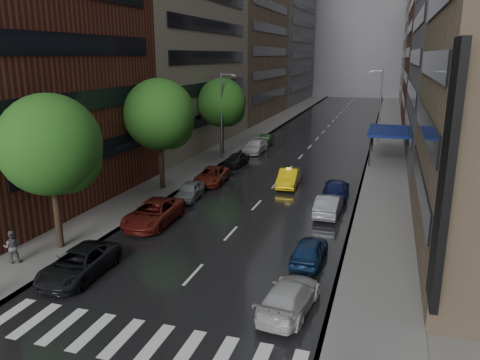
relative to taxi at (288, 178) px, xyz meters
The scene contains 18 objects.
ground 21.86m from the taxi, 93.09° to the right, with size 220.00×220.00×0.00m, color gray.
road 28.22m from the taxi, 92.39° to the left, with size 14.00×140.00×0.01m, color black.
sidewalk_left 29.97m from the taxi, 109.85° to the left, with size 4.00×140.00×0.15m, color gray.
sidewalk_right 29.26m from the taxi, 74.49° to the left, with size 4.00×140.00×0.15m, color gray.
crosswalk 23.84m from the taxi, 92.35° to the right, with size 13.15×2.80×0.01m.
buildings_left 43.14m from the taxi, 113.63° to the left, with size 8.00×108.00×38.00m.
buildings_right 40.16m from the taxi, 68.39° to the left, with size 8.05×109.10×36.00m.
building_far 97.40m from the taxi, 90.70° to the left, with size 40.00×14.00×32.00m, color slate.
tree_near 20.45m from the taxi, 119.71° to the right, with size 5.62×5.62×8.95m.
tree_mid 11.97m from the taxi, 156.89° to the right, with size 5.73×5.73×9.14m.
tree_far 15.24m from the taxi, 132.87° to the left, with size 5.32×5.32×8.48m.
taxi is the anchor object (origin of this frame).
parked_cars_left 7.30m from the taxi, 154.30° to the right, with size 2.76×41.87×1.57m.
parked_cars_right 11.20m from the taxi, 67.85° to the right, with size 2.40×22.83×1.49m.
ped_black_umbrella 22.42m from the taxi, 118.75° to the right, with size 1.10×1.04×2.09m.
street_lamp_left 12.78m from the taxi, 137.38° to the left, with size 1.74×0.22×9.00m.
street_lamp_right 24.45m from the taxi, 74.24° to the left, with size 1.74×0.22×9.00m.
awning 15.51m from the taxi, 59.37° to the left, with size 4.00×8.00×3.12m.
Camera 1 is at (8.92, -16.11, 10.91)m, focal length 35.00 mm.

